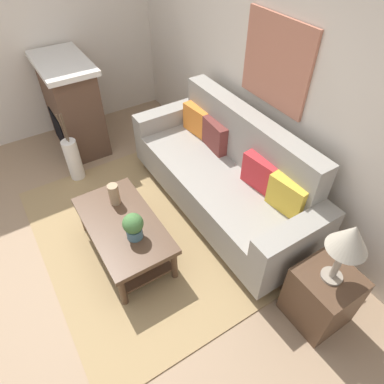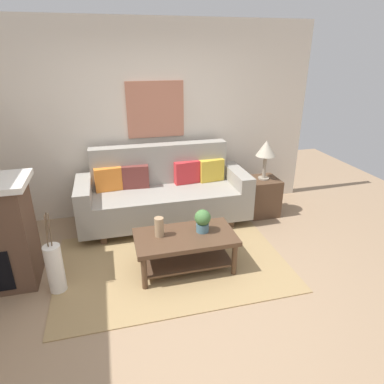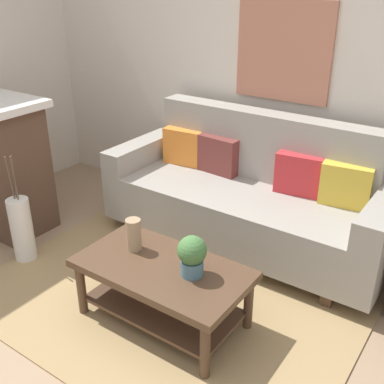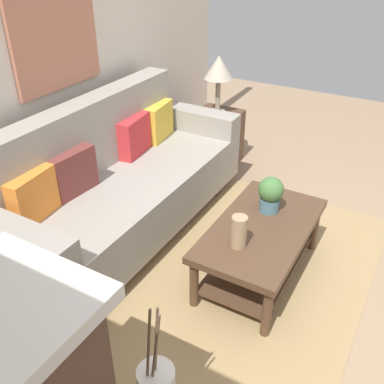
# 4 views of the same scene
# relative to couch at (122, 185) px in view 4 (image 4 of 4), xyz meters

# --- Properties ---
(ground_plane) EXTENTS (8.88, 8.88, 0.00)m
(ground_plane) POSITION_rel_couch_xyz_m (-0.10, -1.54, -0.43)
(ground_plane) COLOR #9E7F60
(wall_back) EXTENTS (4.88, 0.10, 2.70)m
(wall_back) POSITION_rel_couch_xyz_m (-0.10, 0.54, 0.92)
(wall_back) COLOR beige
(wall_back) RESTS_ON ground_plane
(area_rug) EXTENTS (2.59, 1.72, 0.01)m
(area_rug) POSITION_rel_couch_xyz_m (-0.10, -1.04, -0.43)
(area_rug) COLOR #A38456
(area_rug) RESTS_ON ground_plane
(couch) EXTENTS (2.32, 0.84, 1.08)m
(couch) POSITION_rel_couch_xyz_m (0.00, 0.00, 0.00)
(couch) COLOR gray
(couch) RESTS_ON ground_plane
(throw_pillow_orange) EXTENTS (0.37, 0.16, 0.32)m
(throw_pillow_orange) POSITION_rel_couch_xyz_m (-0.73, 0.13, 0.25)
(throw_pillow_orange) COLOR orange
(throw_pillow_orange) RESTS_ON couch
(throw_pillow_maroon) EXTENTS (0.37, 0.15, 0.32)m
(throw_pillow_maroon) POSITION_rel_couch_xyz_m (-0.37, 0.13, 0.25)
(throw_pillow_maroon) COLOR brown
(throw_pillow_maroon) RESTS_ON couch
(throw_pillow_crimson) EXTENTS (0.37, 0.16, 0.32)m
(throw_pillow_crimson) POSITION_rel_couch_xyz_m (0.37, 0.13, 0.25)
(throw_pillow_crimson) COLOR red
(throw_pillow_crimson) RESTS_ON couch
(throw_pillow_mustard) EXTENTS (0.37, 0.17, 0.32)m
(throw_pillow_mustard) POSITION_rel_couch_xyz_m (0.73, 0.13, 0.25)
(throw_pillow_mustard) COLOR gold
(throw_pillow_mustard) RESTS_ON couch
(coffee_table) EXTENTS (1.10, 0.60, 0.43)m
(coffee_table) POSITION_rel_couch_xyz_m (0.03, -1.16, -0.12)
(coffee_table) COLOR #513826
(coffee_table) RESTS_ON ground_plane
(tabletop_vase) EXTENTS (0.10, 0.10, 0.22)m
(tabletop_vase) POSITION_rel_couch_xyz_m (-0.24, -1.11, 0.11)
(tabletop_vase) COLOR tan
(tabletop_vase) RESTS_ON coffee_table
(potted_plant_tabletop) EXTENTS (0.18, 0.18, 0.26)m
(potted_plant_tabletop) POSITION_rel_couch_xyz_m (0.24, -1.13, 0.14)
(potted_plant_tabletop) COLOR slate
(potted_plant_tabletop) RESTS_ON coffee_table
(side_table) EXTENTS (0.44, 0.44, 0.56)m
(side_table) POSITION_rel_couch_xyz_m (1.46, -0.10, -0.15)
(side_table) COLOR #513826
(side_table) RESTS_ON ground_plane
(table_lamp) EXTENTS (0.28, 0.28, 0.57)m
(table_lamp) POSITION_rel_couch_xyz_m (1.46, -0.10, 0.56)
(table_lamp) COLOR gray
(table_lamp) RESTS_ON side_table
(floor_vase_branch_a) EXTENTS (0.03, 0.03, 0.36)m
(floor_vase_branch_a) POSITION_rel_couch_xyz_m (-1.31, -1.21, 0.28)
(floor_vase_branch_a) COLOR brown
(floor_vase_branch_a) RESTS_ON floor_vase
(floor_vase_branch_b) EXTENTS (0.05, 0.02, 0.36)m
(floor_vase_branch_b) POSITION_rel_couch_xyz_m (-1.34, -1.20, 0.28)
(floor_vase_branch_b) COLOR brown
(floor_vase_branch_b) RESTS_ON floor_vase
(floor_vase_branch_c) EXTENTS (0.04, 0.05, 0.36)m
(floor_vase_branch_c) POSITION_rel_couch_xyz_m (-1.34, -1.23, 0.28)
(floor_vase_branch_c) COLOR brown
(floor_vase_branch_c) RESTS_ON floor_vase
(framed_painting) EXTENTS (0.80, 0.03, 0.77)m
(framed_painting) POSITION_rel_couch_xyz_m (0.00, 0.47, 1.09)
(framed_painting) COLOR #B77056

